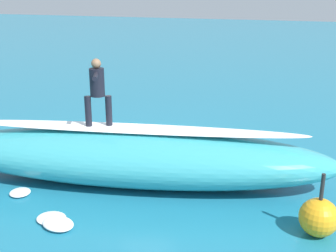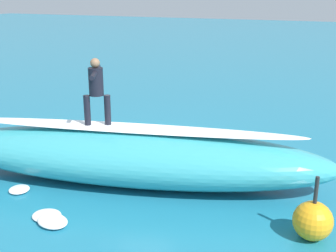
# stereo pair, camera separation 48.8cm
# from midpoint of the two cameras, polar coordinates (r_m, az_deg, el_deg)

# --- Properties ---
(ground_plane) EXTENTS (120.00, 120.00, 0.00)m
(ground_plane) POSITION_cam_midpoint_polar(r_m,az_deg,el_deg) (12.50, -4.89, -3.88)
(ground_plane) COLOR teal
(wave_crest) EXTENTS (10.03, 4.24, 1.36)m
(wave_crest) POSITION_cam_midpoint_polar(r_m,az_deg,el_deg) (10.56, -5.99, -4.07)
(wave_crest) COLOR teal
(wave_crest) RESTS_ON ground_plane
(wave_foam_lip) EXTENTS (8.29, 2.54, 0.08)m
(wave_foam_lip) POSITION_cam_midpoint_polar(r_m,az_deg,el_deg) (10.32, -6.12, -0.34)
(wave_foam_lip) COLOR white
(wave_foam_lip) RESTS_ON wave_crest
(surfboard_riding) EXTENTS (2.11, 1.37, 0.08)m
(surfboard_riding) POSITION_cam_midpoint_polar(r_m,az_deg,el_deg) (10.54, -10.38, -0.15)
(surfboard_riding) COLOR #33B2D1
(surfboard_riding) RESTS_ON wave_crest
(surfer_riding) EXTENTS (0.77, 1.41, 1.61)m
(surfer_riding) POSITION_cam_midpoint_polar(r_m,az_deg,el_deg) (10.29, -10.68, 5.04)
(surfer_riding) COLOR black
(surfer_riding) RESTS_ON surfboard_riding
(surfboard_paddling) EXTENTS (2.09, 1.41, 0.07)m
(surfboard_paddling) POSITION_cam_midpoint_polar(r_m,az_deg,el_deg) (12.56, 6.47, -3.65)
(surfboard_paddling) COLOR #33B2D1
(surfboard_paddling) RESTS_ON ground_plane
(surfer_paddling) EXTENTS (1.45, 0.87, 0.28)m
(surfer_paddling) POSITION_cam_midpoint_polar(r_m,az_deg,el_deg) (12.57, 6.09, -2.85)
(surfer_paddling) COLOR black
(surfer_paddling) RESTS_ON surfboard_paddling
(buoy_marker) EXTENTS (0.76, 0.76, 1.29)m
(buoy_marker) POSITION_cam_midpoint_polar(r_m,az_deg,el_deg) (8.87, 17.81, -11.43)
(buoy_marker) COLOR orange
(buoy_marker) RESTS_ON ground_plane
(foam_patch_near) EXTENTS (0.68, 0.69, 0.11)m
(foam_patch_near) POSITION_cam_midpoint_polar(r_m,az_deg,el_deg) (10.80, -20.22, -8.25)
(foam_patch_near) COLOR white
(foam_patch_near) RESTS_ON ground_plane
(foam_patch_mid) EXTENTS (0.86, 0.73, 0.15)m
(foam_patch_mid) POSITION_cam_midpoint_polar(r_m,az_deg,el_deg) (9.20, -15.86, -12.34)
(foam_patch_mid) COLOR white
(foam_patch_mid) RESTS_ON ground_plane
(foam_patch_far) EXTENTS (0.68, 0.62, 0.10)m
(foam_patch_far) POSITION_cam_midpoint_polar(r_m,az_deg,el_deg) (9.48, -16.63, -11.62)
(foam_patch_far) COLOR white
(foam_patch_far) RESTS_ON ground_plane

